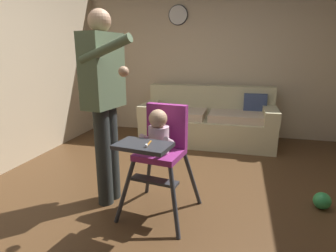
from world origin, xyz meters
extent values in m
cube|color=#51361E|center=(0.00, 0.00, -0.05)|extent=(5.88, 6.61, 0.10)
cube|color=beige|center=(0.00, 2.54, 1.25)|extent=(5.08, 0.06, 2.51)
cube|color=beige|center=(0.02, 1.96, 0.20)|extent=(1.99, 0.84, 0.40)
cube|color=beige|center=(0.02, 2.29, 0.63)|extent=(1.99, 0.22, 0.46)
cube|color=beige|center=(-0.89, 1.96, 0.50)|extent=(0.20, 0.84, 0.20)
cube|color=beige|center=(0.93, 1.96, 0.50)|extent=(0.20, 0.84, 0.20)
cube|color=beige|center=(-0.41, 1.91, 0.46)|extent=(0.78, 0.60, 0.11)
cube|color=beige|center=(0.45, 1.91, 0.46)|extent=(0.78, 0.60, 0.11)
cube|color=#3D4C75|center=(0.72, 2.16, 0.60)|extent=(0.34, 0.10, 0.34)
cylinder|color=#303238|center=(-0.38, -0.34, 0.26)|extent=(0.19, 0.15, 0.53)
cylinder|color=#303238|center=(0.05, -0.40, 0.26)|extent=(0.15, 0.19, 0.53)
cylinder|color=#303238|center=(-0.32, 0.10, 0.26)|extent=(0.15, 0.19, 0.53)
cylinder|color=#303238|center=(0.12, 0.03, 0.26)|extent=(0.19, 0.15, 0.53)
cube|color=#932B7A|center=(-0.13, -0.15, 0.55)|extent=(0.41, 0.41, 0.05)
cube|color=#932B7A|center=(-0.11, 0.00, 0.76)|extent=(0.37, 0.12, 0.38)
cube|color=#303238|center=(-0.18, -0.44, 0.71)|extent=(0.43, 0.32, 0.03)
cube|color=#303238|center=(-0.15, -0.26, 0.35)|extent=(0.41, 0.16, 0.02)
cylinder|color=#D5B0C6|center=(-0.14, -0.17, 0.68)|extent=(0.19, 0.19, 0.22)
sphere|color=tan|center=(-0.14, -0.18, 0.86)|extent=(0.15, 0.15, 0.15)
cylinder|color=#D5B0C6|center=(-0.25, -0.20, 0.69)|extent=(0.06, 0.15, 0.10)
cylinder|color=#D5B0C6|center=(-0.04, -0.23, 0.69)|extent=(0.06, 0.15, 0.10)
cylinder|color=#C67A23|center=(-0.13, -0.44, 0.73)|extent=(0.02, 0.13, 0.01)
cube|color=white|center=(-0.13, -0.50, 0.74)|extent=(0.01, 0.02, 0.02)
cylinder|color=#2A302F|center=(-0.67, -0.12, 0.45)|extent=(0.14, 0.14, 0.90)
cylinder|color=#2A302F|center=(-0.65, -0.01, 0.45)|extent=(0.14, 0.14, 0.90)
cube|color=#5B6F4F|center=(-0.66, -0.07, 1.22)|extent=(0.26, 0.43, 0.63)
sphere|color=tan|center=(-0.66, -0.07, 1.62)|extent=(0.19, 0.19, 0.19)
cylinder|color=#5B6F4F|center=(-0.53, -0.27, 1.39)|extent=(0.48, 0.15, 0.23)
sphere|color=tan|center=(-0.37, -0.30, 1.23)|extent=(0.08, 0.08, 0.08)
cylinder|color=#5B6F4F|center=(-0.62, 0.17, 1.22)|extent=(0.07, 0.07, 0.57)
sphere|color=green|center=(1.27, 0.28, 0.08)|extent=(0.15, 0.15, 0.15)
cylinder|color=white|center=(-0.58, 2.49, 1.97)|extent=(0.30, 0.03, 0.30)
cylinder|color=black|center=(-0.58, 2.50, 1.97)|extent=(0.32, 0.02, 0.32)
camera|label=1|loc=(0.48, -2.26, 1.36)|focal=29.71mm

